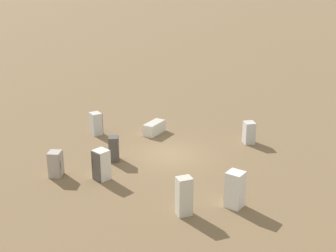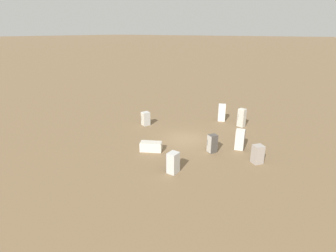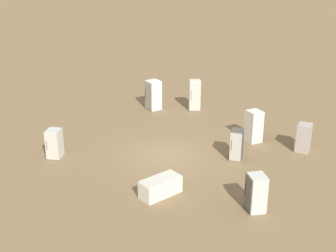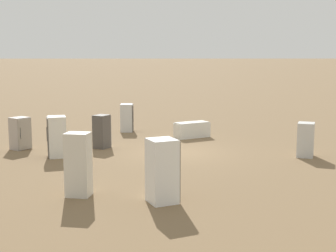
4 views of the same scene
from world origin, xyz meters
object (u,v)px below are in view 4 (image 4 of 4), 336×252
(discarded_fridge_0, at_px, (127,118))
(discarded_fridge_2, at_px, (102,132))
(discarded_fridge_3, at_px, (192,130))
(discarded_fridge_5, at_px, (79,164))
(discarded_fridge_6, at_px, (57,137))
(discarded_fridge_4, at_px, (306,140))
(discarded_fridge_7, at_px, (20,133))
(discarded_fridge_1, at_px, (163,171))

(discarded_fridge_0, distance_m, discarded_fridge_2, 4.60)
(discarded_fridge_0, height_order, discarded_fridge_3, discarded_fridge_0)
(discarded_fridge_2, bearing_deg, discarded_fridge_5, -59.77)
(discarded_fridge_3, distance_m, discarded_fridge_6, 7.38)
(discarded_fridge_4, relative_size, discarded_fridge_7, 0.99)
(discarded_fridge_4, bearing_deg, discarded_fridge_1, -114.15)
(discarded_fridge_0, height_order, discarded_fridge_6, discarded_fridge_6)
(discarded_fridge_4, height_order, discarded_fridge_7, discarded_fridge_7)
(discarded_fridge_3, height_order, discarded_fridge_6, discarded_fridge_6)
(discarded_fridge_1, relative_size, discarded_fridge_2, 1.22)
(discarded_fridge_2, bearing_deg, discarded_fridge_7, -147.86)
(discarded_fridge_4, bearing_deg, discarded_fridge_3, 154.05)
(discarded_fridge_0, height_order, discarded_fridge_2, discarded_fridge_0)
(discarded_fridge_0, bearing_deg, discarded_fridge_7, -42.45)
(discarded_fridge_6, bearing_deg, discarded_fridge_3, -67.59)
(discarded_fridge_4, bearing_deg, discarded_fridge_0, 160.88)
(discarded_fridge_4, relative_size, discarded_fridge_6, 0.84)
(discarded_fridge_2, bearing_deg, discarded_fridge_3, 60.84)
(discarded_fridge_2, xyz_separation_m, discarded_fridge_6, (-1.62, -1.85, 0.09))
(discarded_fridge_2, bearing_deg, discarded_fridge_1, -42.60)
(discarded_fridge_1, height_order, discarded_fridge_4, discarded_fridge_1)
(discarded_fridge_3, xyz_separation_m, discarded_fridge_6, (-5.86, -4.47, 0.45))
(discarded_fridge_6, xyz_separation_m, discarded_fridge_7, (-1.95, 1.67, -0.13))
(discarded_fridge_0, bearing_deg, discarded_fridge_1, 8.80)
(discarded_fridge_4, bearing_deg, discarded_fridge_7, -167.39)
(discarded_fridge_4, xyz_separation_m, discarded_fridge_6, (-10.17, 0.20, 0.14))
(discarded_fridge_1, height_order, discarded_fridge_7, discarded_fridge_1)
(discarded_fridge_1, xyz_separation_m, discarded_fridge_4, (5.95, 5.85, -0.21))
(discarded_fridge_2, relative_size, discarded_fridge_6, 0.89)
(discarded_fridge_1, relative_size, discarded_fridge_3, 0.95)
(discarded_fridge_4, distance_m, discarded_fridge_6, 10.17)
(discarded_fridge_1, relative_size, discarded_fridge_5, 0.96)
(discarded_fridge_2, distance_m, discarded_fridge_3, 5.00)
(discarded_fridge_1, distance_m, discarded_fridge_2, 8.31)
(discarded_fridge_1, height_order, discarded_fridge_5, discarded_fridge_5)
(discarded_fridge_1, distance_m, discarded_fridge_7, 9.88)
(discarded_fridge_6, bearing_deg, discarded_fridge_1, -159.93)
(discarded_fridge_1, xyz_separation_m, discarded_fridge_5, (-2.47, 0.68, 0.04))
(discarded_fridge_0, relative_size, discarded_fridge_1, 0.83)
(discarded_fridge_5, bearing_deg, discarded_fridge_4, 41.93)
(discarded_fridge_1, bearing_deg, discarded_fridge_3, 148.39)
(discarded_fridge_3, relative_size, discarded_fridge_6, 1.14)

